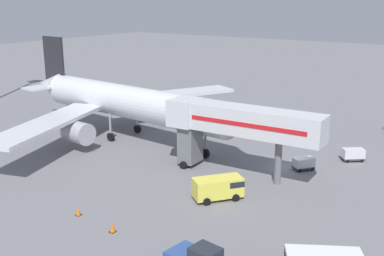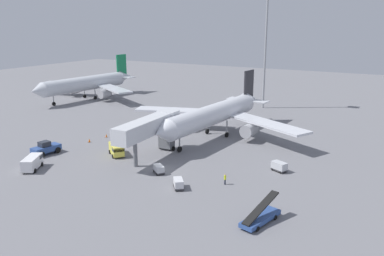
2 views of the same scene
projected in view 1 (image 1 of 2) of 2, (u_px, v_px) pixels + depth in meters
name	position (u px, v px, depth m)	size (l,w,h in m)	color
ground_plane	(291.00, 168.00, 50.32)	(300.00, 300.00, 0.00)	slate
airplane_at_gate	(125.00, 102.00, 60.09)	(40.66, 38.92, 12.33)	silver
jet_bridge	(233.00, 123.00, 47.23)	(3.93, 16.58, 7.33)	silver
service_van_outer_left	(219.00, 187.00, 42.32)	(4.69, 4.26, 2.03)	#E5DB4C
baggage_cart_far_center	(304.00, 163.00, 49.62)	(2.46, 2.28, 1.31)	#38383D
baggage_cart_far_left	(353.00, 154.00, 52.30)	(2.41, 2.60, 1.43)	#38383D
baggage_cart_mid_left	(278.00, 118.00, 68.07)	(2.76, 2.23, 1.54)	#38383D
ground_crew_worker_foreground	(328.00, 136.00, 58.92)	(0.43, 0.43, 1.62)	#1E2333
safety_cone_alpha	(78.00, 211.00, 39.31)	(0.46, 0.46, 0.70)	black
safety_cone_bravo	(112.00, 227.00, 36.50)	(0.50, 0.50, 0.76)	black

